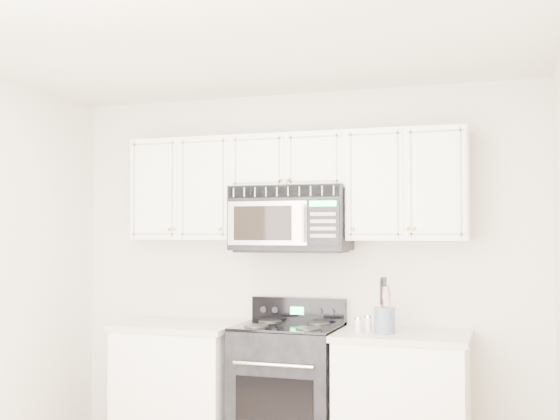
% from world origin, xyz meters
% --- Properties ---
extents(room, '(3.51, 3.51, 2.61)m').
position_xyz_m(room, '(0.00, 0.00, 1.30)').
color(room, '#9C8154').
rests_on(room, ground).
extents(base_cabinet_left, '(0.86, 0.65, 0.92)m').
position_xyz_m(base_cabinet_left, '(-0.80, 1.44, 0.43)').
color(base_cabinet_left, white).
rests_on(base_cabinet_left, ground).
extents(base_cabinet_right, '(0.86, 0.65, 0.92)m').
position_xyz_m(base_cabinet_right, '(0.80, 1.44, 0.43)').
color(base_cabinet_right, white).
rests_on(base_cabinet_right, ground).
extents(range, '(0.69, 0.64, 1.10)m').
position_xyz_m(range, '(0.01, 1.46, 0.48)').
color(range, black).
rests_on(range, ground).
extents(upper_cabinets, '(2.44, 0.37, 0.75)m').
position_xyz_m(upper_cabinets, '(0.00, 1.58, 1.93)').
color(upper_cabinets, white).
rests_on(upper_cabinets, ground).
extents(microwave, '(0.82, 0.46, 0.45)m').
position_xyz_m(microwave, '(0.00, 1.54, 1.68)').
color(microwave, black).
rests_on(microwave, ground).
extents(utensil_crock, '(0.14, 0.14, 0.36)m').
position_xyz_m(utensil_crock, '(0.69, 1.36, 1.01)').
color(utensil_crock, slate).
rests_on(utensil_crock, base_cabinet_right).
extents(shaker_salt, '(0.05, 0.05, 0.11)m').
position_xyz_m(shaker_salt, '(0.58, 1.40, 0.98)').
color(shaker_salt, silver).
rests_on(shaker_salt, base_cabinet_right).
extents(shaker_pepper, '(0.04, 0.04, 0.10)m').
position_xyz_m(shaker_pepper, '(0.52, 1.35, 0.97)').
color(shaker_pepper, silver).
rests_on(shaker_pepper, base_cabinet_right).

